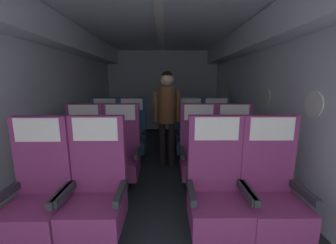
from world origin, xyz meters
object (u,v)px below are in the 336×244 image
Objects in this scene: seat_c_right_window at (190,136)px; flight_attendant at (167,109)px; seat_a_left_aisle at (96,194)px; seat_b_left_aisle at (121,155)px; seat_b_left_window at (84,155)px; seat_a_right_window at (216,193)px; seat_c_left_window at (105,136)px; seat_a_left_window at (39,196)px; seat_c_right_aisle at (216,136)px; seat_b_right_window at (199,155)px; seat_a_right_aisle at (271,193)px; seat_b_right_aisle at (234,155)px; seat_c_left_aisle at (132,136)px.

flight_attendant is (-0.40, -0.20, 0.50)m from seat_c_right_window.
seat_a_left_aisle is 0.96m from seat_b_left_aisle.
seat_b_left_aisle is at bearing 1.74° from seat_b_left_window.
flight_attendant reaches higher than seat_a_right_window.
seat_c_left_window and seat_c_right_window have the same top height.
seat_c_left_window is at bearing 89.85° from seat_a_left_window.
seat_b_right_window is at bearing -115.21° from seat_c_right_aisle.
seat_b_right_aisle is (-0.01, 0.96, 0.00)m from seat_a_right_aisle.
seat_c_right_aisle is at bearing 52.49° from seat_a_left_aisle.
seat_b_right_aisle and seat_b_right_window have the same top height.
seat_c_right_window is (1.02, 0.01, 0.00)m from seat_c_left_aisle.
seat_b_right_aisle is at bearing 32.65° from seat_a_left_aisle.
seat_c_right_window is 0.72× the size of flight_attendant.
seat_a_right_window is 2.44m from seat_c_left_window.
seat_b_left_aisle is at bearing 179.89° from seat_b_right_window.
seat_b_left_window and seat_c_right_window have the same top height.
seat_a_right_window and seat_c_left_window have the same top height.
seat_b_right_aisle and seat_c_right_window have the same top height.
seat_c_left_window and seat_c_left_aisle have the same top height.
seat_b_left_aisle is 1.00× the size of seat_c_right_aisle.
seat_a_right_aisle is (1.50, -0.01, 0.00)m from seat_a_left_aisle.
seat_c_left_window is (0.01, 1.95, 0.00)m from seat_a_left_window.
seat_a_right_window is 1.00× the size of seat_c_left_window.
seat_a_right_window is 1.77m from seat_b_left_window.
seat_c_left_aisle is (-0.01, 0.96, 0.00)m from seat_b_left_aisle.
seat_b_right_window is (-0.48, 0.96, 0.00)m from seat_a_right_aisle.
seat_a_left_aisle is at bearing -179.75° from seat_a_right_window.
seat_a_right_aisle is 1.00× the size of seat_c_right_aisle.
seat_a_left_window and seat_a_left_aisle have the same top height.
seat_a_left_window is 1.00× the size of seat_c_left_window.
seat_b_right_window is at bearing 33.21° from seat_a_left_window.
seat_a_right_window is 2.18m from seat_c_left_aisle.
seat_c_right_aisle is 1.00× the size of seat_c_right_window.
seat_b_right_window is at bearing 43.10° from seat_a_left_aisle.
seat_b_left_window is at bearing -178.26° from seat_b_left_aisle.
seat_c_right_aisle is at bearing 0.23° from seat_c_right_window.
seat_a_left_window is 0.97m from seat_b_left_window.
seat_c_left_aisle is at bearing 90.42° from seat_b_left_aisle.
seat_a_left_aisle is at bearing 179.80° from seat_a_right_aisle.
seat_b_left_aisle and seat_c_left_window have the same top height.
seat_a_left_aisle and seat_a_right_window have the same top height.
seat_b_right_window is 1.00× the size of seat_c_left_aisle.
seat_c_left_window is 1.95m from seat_c_right_aisle.
seat_a_left_window is 1.00× the size of seat_a_right_window.
seat_b_left_window is 1.00× the size of seat_c_right_window.
seat_c_left_window is at bearing 135.55° from seat_a_right_aisle.
seat_c_left_window is at bearing 103.70° from seat_a_left_aisle.
seat_a_left_aisle is 1.03m from seat_a_right_window.
seat_b_left_window is 2.18m from seat_c_right_aisle.
seat_a_left_aisle is 1.00× the size of seat_a_right_aisle.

